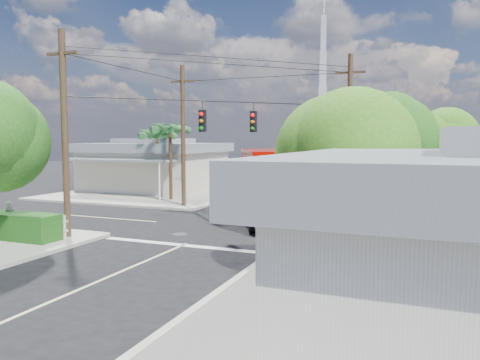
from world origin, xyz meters
The scene contains 17 objects.
ground centered at (0.00, 0.00, 0.00)m, with size 120.00×120.00×0.00m, color black.
sidewalk_ne centered at (10.88, 10.88, 0.07)m, with size 14.12×14.12×0.14m.
sidewalk_nw centered at (-10.88, 10.88, 0.07)m, with size 14.12×14.12×0.14m.
road_markings centered at (0.00, -1.47, 0.01)m, with size 32.00×32.00×0.01m.
building_nw centered at (-12.00, 12.46, 2.22)m, with size 10.80×10.20×4.30m.
radio_tower centered at (0.50, 20.00, 5.64)m, with size 0.80×0.80×17.00m.
tree_ne_front centered at (7.21, 6.76, 4.77)m, with size 4.21×4.14×6.66m.
tree_ne_back centered at (9.81, 8.96, 4.19)m, with size 3.77×3.66×5.82m.
tree_se centered at (7.01, -7.24, 4.04)m, with size 3.67×3.54×5.62m.
palm_nw_front centered at (-7.50, 7.50, 5.04)m, with size 3.01×3.08×5.59m.
palm_nw_back centered at (-9.50, 9.00, 4.67)m, with size 3.01×3.08×5.19m.
utility_poles centered at (-1.58, 1.60, 4.67)m, with size 12.00×10.68×9.00m.
picket_fence centered at (-7.80, -5.60, 0.68)m, with size 5.94×0.06×1.00m.
vending_boxes centered at (6.50, 6.20, 0.69)m, with size 1.90×0.50×1.10m.
delivery_truck centered at (1.58, 2.37, 1.94)m, with size 6.23×9.04×3.82m.
parked_car centered at (10.48, 1.79, 0.73)m, with size 2.44×5.29×1.47m, color silver.
pedestrian centered at (-7.62, -6.08, 0.91)m, with size 0.56×0.37×1.53m, color beige.
Camera 1 is at (9.35, -21.03, 4.37)m, focal length 35.00 mm.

